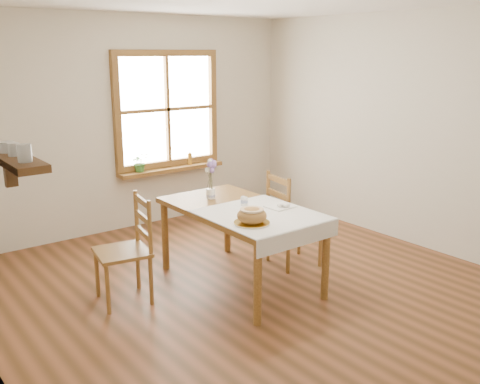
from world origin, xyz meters
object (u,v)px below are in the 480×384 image
at_px(chair_left, 122,250).
at_px(flower_vase, 211,194).
at_px(chair_right, 295,219).
at_px(bread_plate, 252,223).
at_px(dining_table, 240,216).

height_order(chair_left, flower_vase, chair_left).
bearing_deg(chair_right, flower_vase, 74.99).
xyz_separation_m(chair_left, flower_vase, (1.00, 0.09, 0.32)).
bearing_deg(bread_plate, flower_vase, 78.07).
height_order(chair_left, bread_plate, chair_left).
distance_m(dining_table, chair_left, 1.12).
bearing_deg(dining_table, chair_right, 2.92).
distance_m(dining_table, chair_right, 0.76).
height_order(chair_left, chair_right, chair_right).
bearing_deg(chair_left, chair_right, 90.75).
xyz_separation_m(dining_table, bread_plate, (-0.24, -0.47, 0.10)).
distance_m(chair_right, bread_plate, 1.13).
bearing_deg(chair_right, dining_table, 102.85).
xyz_separation_m(chair_right, flower_vase, (-0.79, 0.37, 0.31)).
bearing_deg(chair_left, dining_table, 82.84).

